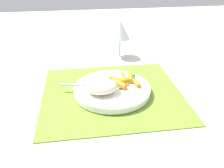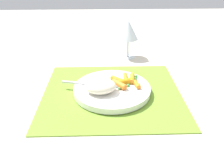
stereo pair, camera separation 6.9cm
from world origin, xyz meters
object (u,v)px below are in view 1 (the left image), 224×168
at_px(fork, 100,86).
at_px(wine_glass, 120,30).
at_px(plate, 112,89).
at_px(rice_mound, 102,87).
at_px(carrot_portion, 124,81).

xyz_separation_m(fork, wine_glass, (0.11, 0.28, 0.08)).
height_order(plate, fork, fork).
relative_size(plate, rice_mound, 2.59).
distance_m(plate, rice_mound, 0.05).
height_order(carrot_portion, wine_glass, wine_glass).
height_order(plate, wine_glass, wine_glass).
relative_size(rice_mound, wine_glass, 0.59).
distance_m(carrot_portion, wine_glass, 0.28).
xyz_separation_m(carrot_portion, fork, (-0.07, -0.01, -0.00)).
distance_m(carrot_portion, fork, 0.08).
bearing_deg(carrot_portion, rice_mound, -148.04).
xyz_separation_m(rice_mound, fork, (-0.00, 0.03, -0.02)).
distance_m(plate, fork, 0.04).
bearing_deg(carrot_portion, fork, -171.42).
bearing_deg(wine_glass, carrot_portion, -96.80).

